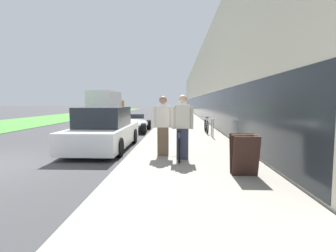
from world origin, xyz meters
TOP-DOWN VIEW (x-y plane):
  - sidewalk_slab at (5.63, 21.00)m, footprint 3.76×70.00m
  - storefront_facade at (12.54, 29.00)m, footprint 10.01×70.00m
  - lawn_strip at (-7.74, 25.00)m, footprint 7.19×70.00m
  - tandem_bicycle at (5.30, 1.22)m, footprint 0.52×2.30m
  - person_rider at (5.39, 0.93)m, footprint 0.61×0.24m
  - person_bystander at (4.82, 1.38)m, footprint 0.60×0.24m
  - bike_rack_hoop at (6.84, 5.60)m, footprint 0.05×0.60m
  - cruiser_bike_nearest at (6.74, 7.17)m, footprint 0.52×1.65m
  - sandwich_board_sign at (6.72, -0.66)m, footprint 0.56×0.56m
  - parked_sedan_curbside at (2.59, 2.95)m, footprint 1.89×4.52m
  - vintage_roadster_curbside at (2.65, 8.57)m, footprint 1.84×4.35m
  - moving_truck at (-2.16, 20.75)m, footprint 2.26×7.40m

SIDE VIEW (x-z plane):
  - lawn_strip at x=-7.74m, z-range 0.00..0.03m
  - sidewalk_slab at x=5.63m, z-range 0.00..0.11m
  - vintage_roadster_curbside at x=2.65m, z-range -0.07..0.92m
  - tandem_bicycle at x=5.30m, z-range 0.05..0.88m
  - cruiser_bike_nearest at x=6.74m, z-range 0.04..0.90m
  - sandwich_board_sign at x=6.72m, z-range 0.11..1.01m
  - bike_rack_hoop at x=6.84m, z-range 0.20..1.04m
  - parked_sedan_curbside at x=2.59m, z-range -0.08..1.44m
  - person_bystander at x=4.82m, z-range 0.11..1.88m
  - person_rider at x=5.39m, z-range 0.11..1.91m
  - moving_truck at x=-2.16m, z-range 0.02..2.79m
  - storefront_facade at x=12.54m, z-range -0.01..7.14m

